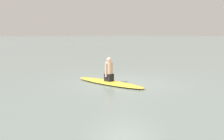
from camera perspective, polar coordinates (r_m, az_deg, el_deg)
The scene contains 3 objects.
ground_plane at distance 10.51m, azimuth 2.76°, elevation -2.71°, with size 400.00×400.00×0.00m, color slate.
surfboard at distance 10.20m, azimuth -0.66°, elevation -2.70°, with size 3.38×0.73×0.11m, color gold.
person_paddler at distance 10.12m, azimuth -0.66°, elevation -0.07°, with size 0.33×0.41×0.92m.
Camera 1 is at (7.68, -6.90, 1.93)m, focal length 42.20 mm.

